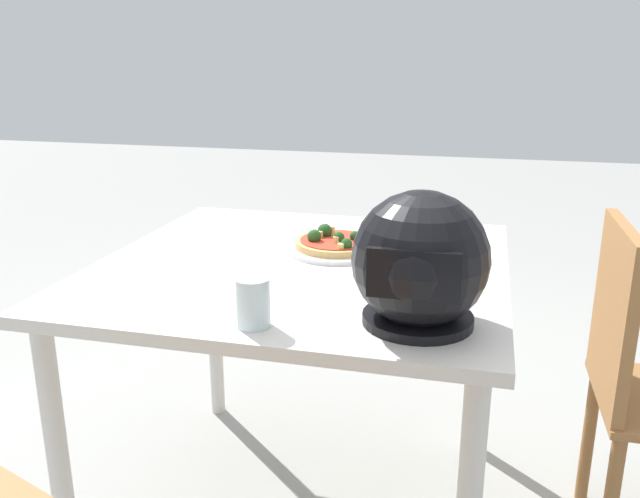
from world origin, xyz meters
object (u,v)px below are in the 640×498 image
Objects in this scene: pizza at (335,242)px; drinking_glass at (253,302)px; motorcycle_helmet at (420,262)px; dining_table at (303,293)px.

pizza is 0.55m from drinking_glass.
pizza is at bearing -58.74° from motorcycle_helmet.
drinking_glass reaches higher than dining_table.
motorcycle_helmet is (-0.34, 0.34, 0.22)m from dining_table.
drinking_glass is (0.32, 0.09, -0.08)m from motorcycle_helmet.
pizza is at bearing -117.41° from dining_table.
dining_table is at bearing -44.98° from motorcycle_helmet.
dining_table is 4.58× the size of pizza.
dining_table is at bearing 62.59° from pizza.
pizza is 0.54m from motorcycle_helmet.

